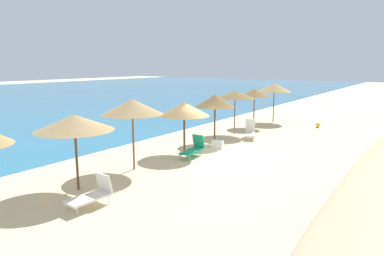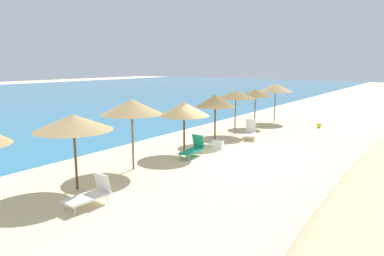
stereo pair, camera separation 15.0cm
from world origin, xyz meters
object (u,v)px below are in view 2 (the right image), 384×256
(beach_umbrella_7, at_px, (276,88))
(beach_ball, at_px, (319,125))
(beach_umbrella_2, at_px, (132,107))
(beach_umbrella_5, at_px, (236,95))
(lounge_chair_1, at_px, (251,131))
(beach_umbrella_1, at_px, (73,123))
(lounge_chair_0, at_px, (91,193))
(lounge_chair_2, at_px, (193,148))
(cooler_box, at_px, (218,144))
(beach_umbrella_3, at_px, (184,109))
(beach_umbrella_4, at_px, (215,101))
(beach_umbrella_6, at_px, (256,93))

(beach_umbrella_7, xyz_separation_m, beach_ball, (-0.64, -3.52, -2.43))
(beach_umbrella_2, bearing_deg, beach_umbrella_5, 0.54)
(beach_umbrella_2, xyz_separation_m, beach_umbrella_5, (9.08, 0.09, -0.16))
(lounge_chair_1, bearing_deg, beach_umbrella_1, 59.18)
(lounge_chair_0, distance_m, lounge_chair_2, 6.61)
(lounge_chair_2, relative_size, cooler_box, 2.76)
(lounge_chair_1, xyz_separation_m, lounge_chair_2, (-5.36, 0.39, -0.02))
(beach_umbrella_3, xyz_separation_m, lounge_chair_2, (-0.19, -0.68, -1.80))
(beach_umbrella_2, bearing_deg, beach_umbrella_4, -1.24)
(beach_ball, bearing_deg, beach_umbrella_4, 156.34)
(beach_ball, bearing_deg, beach_umbrella_5, 144.54)
(beach_umbrella_3, bearing_deg, beach_ball, -17.17)
(beach_umbrella_2, distance_m, beach_umbrella_4, 6.30)
(beach_umbrella_4, relative_size, beach_ball, 7.77)
(beach_umbrella_2, distance_m, beach_ball, 14.99)
(beach_umbrella_5, xyz_separation_m, beach_umbrella_6, (3.16, 0.13, -0.10))
(beach_umbrella_4, height_order, cooler_box, beach_umbrella_4)
(lounge_chair_2, distance_m, cooler_box, 2.09)
(beach_umbrella_1, bearing_deg, lounge_chair_1, -6.19)
(beach_umbrella_5, height_order, beach_ball, beach_umbrella_5)
(beach_umbrella_5, height_order, beach_umbrella_7, beach_umbrella_7)
(beach_umbrella_7, height_order, lounge_chair_1, beach_umbrella_7)
(beach_umbrella_1, relative_size, lounge_chair_2, 1.69)
(beach_umbrella_1, xyz_separation_m, lounge_chair_2, (5.94, -0.84, -1.98))
(beach_umbrella_2, xyz_separation_m, lounge_chair_0, (-3.50, -1.62, -2.25))
(beach_umbrella_4, relative_size, lounge_chair_2, 1.70)
(lounge_chair_1, height_order, beach_ball, lounge_chair_1)
(lounge_chair_2, bearing_deg, lounge_chair_1, -99.65)
(beach_umbrella_3, bearing_deg, beach_umbrella_5, 3.18)
(lounge_chair_0, distance_m, cooler_box, 8.67)
(beach_umbrella_1, bearing_deg, beach_umbrella_5, 0.78)
(lounge_chair_1, bearing_deg, beach_umbrella_2, 56.59)
(beach_umbrella_4, relative_size, cooler_box, 4.69)
(cooler_box, bearing_deg, beach_umbrella_1, 173.31)
(beach_umbrella_1, distance_m, cooler_box, 8.35)
(lounge_chair_2, bearing_deg, lounge_chair_0, 90.62)
(beach_umbrella_6, height_order, beach_ball, beach_umbrella_6)
(beach_umbrella_4, xyz_separation_m, beach_umbrella_6, (5.94, 0.35, 0.03))
(beach_umbrella_4, distance_m, beach_ball, 9.04)
(beach_umbrella_1, height_order, lounge_chair_0, beach_umbrella_1)
(beach_umbrella_1, relative_size, beach_ball, 7.74)
(beach_umbrella_6, bearing_deg, beach_umbrella_7, -7.27)
(beach_umbrella_4, bearing_deg, beach_umbrella_3, -178.10)
(lounge_chair_2, xyz_separation_m, beach_ball, (11.26, -2.74, -0.23))
(beach_umbrella_4, relative_size, beach_umbrella_7, 0.92)
(beach_ball, bearing_deg, lounge_chair_0, 173.49)
(beach_umbrella_4, bearing_deg, beach_umbrella_6, 3.41)
(beach_umbrella_3, xyz_separation_m, lounge_chair_1, (5.17, -1.07, -1.79))
(lounge_chair_0, bearing_deg, beach_umbrella_4, -77.60)
(beach_umbrella_3, bearing_deg, beach_umbrella_6, 2.90)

